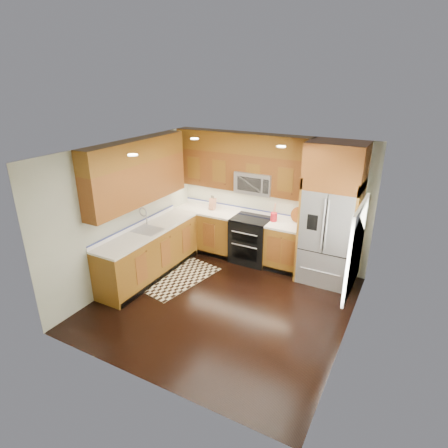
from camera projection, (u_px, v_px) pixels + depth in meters
The scene contains 16 objects.
ground at pixel (223, 303), 6.39m from camera, with size 4.00×4.00×0.00m, color black.
wall_back at pixel (270, 199), 7.54m from camera, with size 4.00×0.02×2.60m, color beige.
wall_left at pixel (126, 213), 6.79m from camera, with size 0.02×4.00×2.60m, color beige.
wall_right at pixel (354, 261), 5.02m from camera, with size 0.02×4.00×2.60m, color beige.
window at pixel (356, 249), 5.16m from camera, with size 0.04×1.10×1.30m.
base_cabinets at pixel (191, 245), 7.50m from camera, with size 2.85×3.00×0.90m.
countertop at pixel (199, 223), 7.36m from camera, with size 2.86×3.01×0.04m.
upper_cabinets at pixel (197, 166), 7.03m from camera, with size 2.85×3.00×1.15m.
range at pixel (251, 240), 7.69m from camera, with size 0.76×0.67×0.95m.
microwave at pixel (255, 182), 7.35m from camera, with size 0.76×0.40×0.42m.
refrigerator at pixel (331, 215), 6.66m from camera, with size 0.98×0.75×2.60m.
sink_faucet at pixel (147, 227), 6.97m from camera, with size 0.54×0.44×0.37m.
rug at pixel (177, 277), 7.21m from camera, with size 0.93×1.55×0.01m, color black.
knife_block at pixel (213, 204), 7.99m from camera, with size 0.13×0.16×0.30m.
utensil_crock at pixel (274, 215), 7.33m from camera, with size 0.15×0.15×0.37m.
cutting_board at pixel (298, 222), 7.31m from camera, with size 0.32×0.32×0.02m, color brown.
Camera 1 is at (2.59, -4.77, 3.64)m, focal length 30.00 mm.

